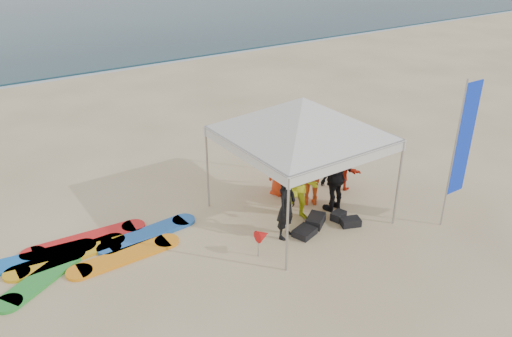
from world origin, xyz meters
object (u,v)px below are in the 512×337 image
object	(u,v)px
person_orange_b	(280,166)
feather_flag	(463,141)
person_yellow	(300,187)
canopy_tent	(303,98)
marker_pennant	(263,235)
surfboard_spread	(82,253)
person_black_b	(336,177)
person_orange_a	(312,169)
person_black_a	(286,207)
person_seated	(343,171)

from	to	relation	value
person_orange_b	feather_flag	size ratio (longest dim) A/B	0.44
person_yellow	canopy_tent	bearing A→B (deg)	91.34
person_yellow	marker_pennant	world-z (taller)	person_yellow
surfboard_spread	feather_flag	bearing A→B (deg)	-25.14
person_black_b	feather_flag	xyz separation A→B (m)	(1.86, -1.99, 1.18)
person_orange_a	person_black_b	xyz separation A→B (m)	(0.28, -0.59, -0.04)
person_black_b	marker_pennant	distance (m)	2.69
person_black_a	canopy_tent	xyz separation A→B (m)	(0.85, 0.60, 2.21)
person_black_a	person_orange_a	size ratio (longest dim) A/B	0.82
person_yellow	person_orange_a	distance (m)	0.88
person_black_a	person_orange_a	distance (m)	1.72
person_yellow	person_black_a	bearing A→B (deg)	-110.88
person_black_b	person_black_a	bearing A→B (deg)	1.21
person_seated	canopy_tent	xyz separation A→B (m)	(-1.82, -0.41, 2.47)
person_black_b	person_orange_b	distance (m)	1.57
person_yellow	surfboard_spread	distance (m)	5.09
person_seated	person_black_a	bearing A→B (deg)	89.18
person_yellow	person_orange_b	bearing A→B (deg)	110.62
person_yellow	marker_pennant	size ratio (longest dim) A/B	2.71
canopy_tent	feather_flag	size ratio (longest dim) A/B	1.28
canopy_tent	marker_pennant	size ratio (longest dim) A/B	7.12
person_orange_a	marker_pennant	bearing A→B (deg)	60.96
canopy_tent	person_yellow	bearing A→B (deg)	-127.04
feather_flag	surfboard_spread	size ratio (longest dim) A/B	0.75
person_yellow	feather_flag	size ratio (longest dim) A/B	0.49
feather_flag	person_black_a	bearing A→B (deg)	154.91
person_black_b	feather_flag	world-z (taller)	feather_flag
canopy_tent	marker_pennant	xyz separation A→B (m)	(-1.69, -0.89, -2.49)
person_black_a	surfboard_spread	distance (m)	4.56
person_black_a	surfboard_spread	size ratio (longest dim) A/B	0.33
feather_flag	marker_pennant	xyz separation A→B (m)	(-4.45, 1.40, -1.60)
person_orange_b	person_yellow	bearing A→B (deg)	47.62
person_seated	surfboard_spread	distance (m)	6.82
marker_pennant	canopy_tent	bearing A→B (deg)	27.73
person_orange_a	marker_pennant	size ratio (longest dim) A/B	2.97
person_seated	person_black_b	bearing A→B (deg)	105.88
person_yellow	surfboard_spread	xyz separation A→B (m)	(-4.79, 1.48, -0.83)
person_black_b	canopy_tent	world-z (taller)	canopy_tent
person_black_a	surfboard_spread	world-z (taller)	person_black_a
person_black_a	person_seated	size ratio (longest dim) A/B	1.51
person_black_a	marker_pennant	bearing A→B (deg)	174.06
person_yellow	marker_pennant	bearing A→B (deg)	-116.91
marker_pennant	person_orange_a	bearing A→B (deg)	26.99
person_black_a	person_orange_b	xyz separation A→B (m)	(1.14, 1.75, 0.01)
person_seated	person_yellow	bearing A→B (deg)	85.02
person_black_b	person_orange_b	bearing A→B (deg)	-75.89
canopy_tent	person_orange_a	bearing A→B (deg)	24.90
person_seated	person_orange_a	bearing A→B (deg)	74.29
person_black_a	canopy_tent	world-z (taller)	canopy_tent
person_black_b	marker_pennant	bearing A→B (deg)	4.32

